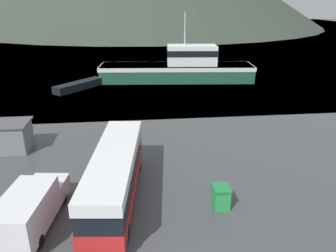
% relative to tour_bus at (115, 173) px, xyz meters
% --- Properties ---
extents(water_surface, '(240.00, 240.00, 0.00)m').
position_rel_tour_bus_xyz_m(water_surface, '(0.66, 134.21, -1.81)').
color(water_surface, slate).
rests_on(water_surface, ground).
extents(tour_bus, '(3.59, 11.03, 3.22)m').
position_rel_tour_bus_xyz_m(tour_bus, '(0.00, 0.00, 0.00)').
color(tour_bus, red).
rests_on(tour_bus, ground).
extents(delivery_van, '(2.97, 6.42, 2.33)m').
position_rel_tour_bus_xyz_m(delivery_van, '(-4.48, -2.27, -0.57)').
color(delivery_van, silver).
rests_on(delivery_van, ground).
extents(fishing_boat, '(23.65, 7.54, 10.09)m').
position_rel_tour_bus_xyz_m(fishing_boat, '(8.57, 31.66, 0.16)').
color(fishing_boat, '#1E5138').
rests_on(fishing_boat, water_surface).
extents(storage_bin, '(1.02, 1.16, 1.40)m').
position_rel_tour_bus_xyz_m(storage_bin, '(6.25, -1.62, -1.10)').
color(storage_bin, green).
rests_on(storage_bin, ground).
extents(dock_kiosk, '(3.42, 2.86, 2.43)m').
position_rel_tour_bus_xyz_m(dock_kiosk, '(-9.00, 8.20, -0.59)').
color(dock_kiosk, slate).
rests_on(dock_kiosk, ground).
extents(small_boat, '(6.42, 7.07, 1.02)m').
position_rel_tour_bus_xyz_m(small_boat, '(-6.17, 27.91, -1.30)').
color(small_boat, black).
rests_on(small_boat, water_surface).
extents(mooring_bollard, '(0.44, 0.44, 0.83)m').
position_rel_tour_bus_xyz_m(mooring_bollard, '(-9.18, 12.83, -1.37)').
color(mooring_bollard, black).
rests_on(mooring_bollard, ground).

